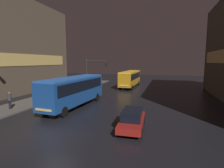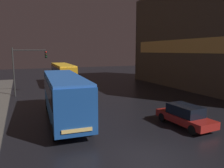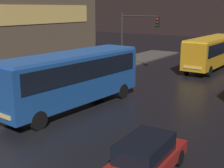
{
  "view_description": "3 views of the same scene",
  "coord_description": "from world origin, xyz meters",
  "px_view_note": "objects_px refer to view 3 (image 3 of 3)",
  "views": [
    {
      "loc": [
        6.94,
        -9.72,
        5.15
      ],
      "look_at": [
        1.6,
        7.93,
        2.78
      ],
      "focal_mm": 28.0,
      "sensor_mm": 36.0,
      "label": 1
    },
    {
      "loc": [
        -5.78,
        -8.45,
        5.24
      ],
      "look_at": [
        2.3,
        10.64,
        2.07
      ],
      "focal_mm": 35.0,
      "sensor_mm": 36.0,
      "label": 2
    },
    {
      "loc": [
        9.53,
        -6.0,
        6.01
      ],
      "look_at": [
        -0.43,
        8.47,
        1.72
      ],
      "focal_mm": 50.0,
      "sensor_mm": 36.0,
      "label": 3
    }
  ],
  "objects_px": {
    "traffic_light_main": "(135,32)",
    "bus_near": "(73,75)",
    "bus_far": "(212,50)",
    "pedestrian_near": "(19,80)",
    "car_taxi": "(145,158)"
  },
  "relations": [
    {
      "from": "bus_far",
      "to": "traffic_light_main",
      "type": "bearing_deg",
      "value": 50.77
    },
    {
      "from": "traffic_light_main",
      "to": "car_taxi",
      "type": "bearing_deg",
      "value": -58.34
    },
    {
      "from": "bus_near",
      "to": "car_taxi",
      "type": "xyz_separation_m",
      "value": [
        7.49,
        -4.62,
        -1.34
      ]
    },
    {
      "from": "bus_near",
      "to": "bus_far",
      "type": "bearing_deg",
      "value": -96.73
    },
    {
      "from": "traffic_light_main",
      "to": "bus_near",
      "type": "bearing_deg",
      "value": -78.73
    },
    {
      "from": "car_taxi",
      "to": "bus_far",
      "type": "bearing_deg",
      "value": -81.48
    },
    {
      "from": "car_taxi",
      "to": "pedestrian_near",
      "type": "xyz_separation_m",
      "value": [
        -12.59,
        4.66,
        0.36
      ]
    },
    {
      "from": "bus_far",
      "to": "traffic_light_main",
      "type": "distance_m",
      "value": 8.36
    },
    {
      "from": "bus_near",
      "to": "traffic_light_main",
      "type": "height_order",
      "value": "traffic_light_main"
    },
    {
      "from": "pedestrian_near",
      "to": "traffic_light_main",
      "type": "xyz_separation_m",
      "value": [
        2.89,
        11.08,
        2.75
      ]
    },
    {
      "from": "bus_far",
      "to": "car_taxi",
      "type": "bearing_deg",
      "value": 102.66
    },
    {
      "from": "bus_far",
      "to": "traffic_light_main",
      "type": "relative_size",
      "value": 1.82
    },
    {
      "from": "bus_near",
      "to": "pedestrian_near",
      "type": "distance_m",
      "value": 5.2
    },
    {
      "from": "bus_near",
      "to": "car_taxi",
      "type": "bearing_deg",
      "value": 151.69
    },
    {
      "from": "bus_near",
      "to": "bus_far",
      "type": "distance_m",
      "value": 17.58
    }
  ]
}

